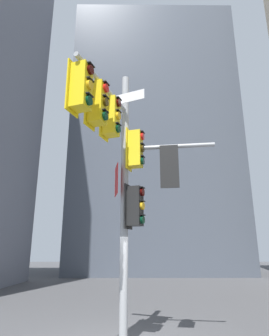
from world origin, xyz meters
TOP-DOWN VIEW (x-y plane):
  - building_mid_block at (2.61, 27.31)m, footprint 17.14×17.14m
  - signal_pole_assembly at (0.00, -0.62)m, footprint 3.50×2.83m

SIDE VIEW (x-z plane):
  - signal_pole_assembly at x=0.00m, z-range 0.89..7.96m
  - building_mid_block at x=2.61m, z-range 0.00..28.52m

